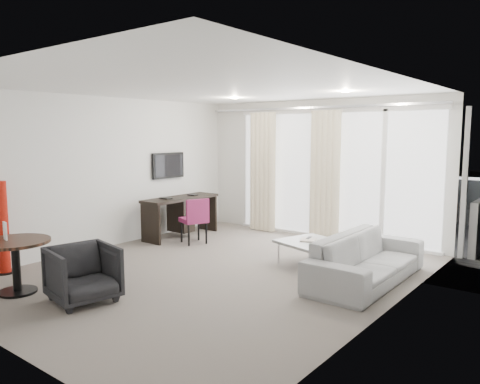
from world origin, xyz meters
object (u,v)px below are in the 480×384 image
Objects in this scene: round_table at (16,267)px; sofa at (367,259)px; desk at (181,217)px; rattan_chair_a at (409,211)px; red_lamp at (2,228)px; rattan_chair_b at (440,212)px; coffee_table at (311,253)px; desk_chair at (194,220)px; tub_armchair at (83,274)px.

round_table is 0.39× the size of sofa.
desk reaches higher than sofa.
red_lamp is at bearing -121.98° from rattan_chair_a.
desk is 2.18× the size of rattan_chair_b.
rattan_chair_a is at bearing 9.91° from sofa.
sofa is at bearing -12.97° from coffee_table.
red_lamp is (-0.26, -3.25, 0.28)m from desk.
desk is at bearing -139.83° from rattan_chair_a.
desk_chair is 4.31m from rattan_chair_a.
desk is at bearing 175.65° from coffee_table.
desk is 1.96× the size of coffee_table.
sofa is 2.46× the size of rattan_chair_a.
sofa is 3.56m from rattan_chair_a.
desk is 1.96× the size of desk_chair.
red_lamp is at bearing 162.60° from round_table.
round_table is (0.11, -3.30, -0.08)m from desk_chair.
tub_armchair is 0.83× the size of rattan_chair_a.
desk_chair is at bearing -121.93° from rattan_chair_b.
round_table is 7.88m from rattan_chair_b.
tub_armchair is (1.61, -3.21, -0.05)m from desk.
sofa is at bearing 43.58° from round_table.
desk_chair is at bearing -23.57° from desk.
desk_chair is at bearing 30.70° from tub_armchair.
rattan_chair_b is at bearing 78.73° from coffee_table.
sofa is at bearing -82.38° from rattan_chair_a.
tub_armchair is (0.92, 0.34, 0.00)m from round_table.
red_lamp is 4.45m from coffee_table.
rattan_chair_b is (3.76, 3.71, -0.01)m from desk.
red_lamp reaches higher than coffee_table.
red_lamp is 1.49× the size of rattan_chair_a.
rattan_chair_a is at bearing 83.66° from coffee_table.
desk is 3.62m from round_table.
rattan_chair_b is at bearing 67.13° from round_table.
desk is 3.27m from red_lamp.
round_table is at bearing -78.92° from desk.
rattan_chair_a is (2.75, 3.31, 0.03)m from desk_chair.
sofa is at bearing 19.55° from desk_chair.
rattan_chair_a is at bearing 60.30° from red_lamp.
desk is 1.23× the size of red_lamp.
rattan_chair_b is at bearing 60.02° from red_lamp.
rattan_chair_a is 1.19× the size of rattan_chair_b.
sofa is at bearing -6.52° from desk.
desk_chair is 0.99× the size of round_table.
desk_chair reaches higher than rattan_chair_b.
red_lamp reaches higher than desk.
tub_armchair reaches higher than sofa.
desk is 2.21× the size of tub_armchair.
rattan_chair_b is (3.06, 7.26, 0.04)m from round_table.
desk_chair is 0.38× the size of sofa.
red_lamp is 5.07m from sofa.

